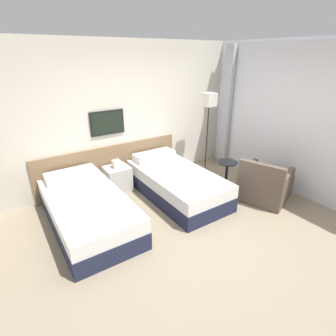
{
  "coord_description": "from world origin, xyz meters",
  "views": [
    {
      "loc": [
        -2.2,
        -2.53,
        2.45
      ],
      "look_at": [
        0.09,
        0.91,
        0.64
      ],
      "focal_mm": 28.0,
      "sensor_mm": 36.0,
      "label": 1
    }
  ],
  "objects": [
    {
      "name": "bed_near_door",
      "position": [
        -1.33,
        0.99,
        0.25
      ],
      "size": [
        1.04,
        2.04,
        0.62
      ],
      "color": "#1E233D",
      "rests_on": "ground_plane"
    },
    {
      "name": "wall_headboard",
      "position": [
        -0.03,
        2.06,
        1.3
      ],
      "size": [
        10.0,
        0.1,
        2.7
      ],
      "color": "beige",
      "rests_on": "ground_plane"
    },
    {
      "name": "nightstand",
      "position": [
        -0.51,
        1.75,
        0.26
      ],
      "size": [
        0.45,
        0.41,
        0.63
      ],
      "color": "beige",
      "rests_on": "ground_plane"
    },
    {
      "name": "armchair",
      "position": [
        1.58,
        -0.01,
        0.26
      ],
      "size": [
        1.04,
        1.0,
        0.8
      ],
      "rotation": [
        0.0,
        0.0,
        1.91
      ],
      "color": "brown",
      "rests_on": "ground_plane"
    },
    {
      "name": "wall_window",
      "position": [
        2.3,
        -0.13,
        1.34
      ],
      "size": [
        0.21,
        4.53,
        2.7
      ],
      "color": "white",
      "rests_on": "ground_plane"
    },
    {
      "name": "bed_near_window",
      "position": [
        0.32,
        0.99,
        0.25
      ],
      "size": [
        1.04,
        2.04,
        0.62
      ],
      "color": "#1E233D",
      "rests_on": "ground_plane"
    },
    {
      "name": "floor_lamp",
      "position": [
        1.47,
        1.48,
        1.45
      ],
      "size": [
        0.24,
        0.24,
        1.73
      ],
      "color": "black",
      "rests_on": "ground_plane"
    },
    {
      "name": "side_table",
      "position": [
        1.24,
        0.62,
        0.4
      ],
      "size": [
        0.39,
        0.39,
        0.59
      ],
      "color": "black",
      "rests_on": "ground_plane"
    },
    {
      "name": "ground_plane",
      "position": [
        0.0,
        0.0,
        0.0
      ],
      "size": [
        16.0,
        16.0,
        0.0
      ],
      "primitive_type": "plane",
      "color": "gray"
    }
  ]
}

